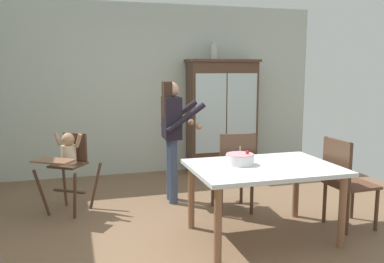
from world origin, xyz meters
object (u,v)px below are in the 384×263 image
at_px(ceramic_vase, 214,52).
at_px(dining_table, 263,174).
at_px(high_chair_with_toddler, 68,158).
at_px(adult_person, 172,126).
at_px(birthday_cake, 240,159).
at_px(dining_chair_far_side, 235,167).
at_px(dining_chair_right_end, 344,177).
at_px(china_cabinet, 222,116).

bearing_deg(ceramic_vase, dining_table, -98.52).
bearing_deg(high_chair_with_toddler, adult_person, 35.80).
bearing_deg(adult_person, dining_table, -153.67).
height_order(birthday_cake, dining_chair_far_side, dining_chair_far_side).
bearing_deg(dining_chair_right_end, adult_person, 46.16).
height_order(ceramic_vase, adult_person, ceramic_vase).
bearing_deg(china_cabinet, birthday_cake, -106.45).
xyz_separation_m(adult_person, birthday_cake, (0.40, -1.24, -0.17)).
bearing_deg(high_chair_with_toddler, birthday_cake, -2.04).
height_order(ceramic_vase, dining_chair_far_side, ceramic_vase).
xyz_separation_m(birthday_cake, dining_chair_far_side, (0.20, 0.62, -0.24)).
relative_size(high_chair_with_toddler, adult_person, 0.62).
height_order(high_chair_with_toddler, dining_chair_far_side, dining_chair_far_side).
height_order(china_cabinet, dining_chair_far_side, china_cabinet).
xyz_separation_m(china_cabinet, adult_person, (-1.15, -1.32, 0.05)).
xyz_separation_m(dining_table, dining_chair_far_side, (-0.00, 0.73, -0.09)).
distance_m(dining_table, birthday_cake, 0.27).
distance_m(high_chair_with_toddler, adult_person, 1.30).
xyz_separation_m(birthday_cake, dining_chair_right_end, (1.13, -0.12, -0.24)).
height_order(high_chair_with_toddler, birthday_cake, high_chair_with_toddler).
bearing_deg(dining_chair_right_end, dining_table, 87.26).
relative_size(china_cabinet, dining_chair_far_side, 1.91).
bearing_deg(birthday_cake, adult_person, 107.77).
xyz_separation_m(ceramic_vase, dining_table, (-0.40, -2.67, -1.30)).
bearing_deg(dining_chair_far_side, high_chair_with_toddler, -13.23).
height_order(china_cabinet, ceramic_vase, ceramic_vase).
distance_m(birthday_cake, dining_chair_right_end, 1.17).
height_order(birthday_cake, dining_chair_right_end, dining_chair_right_end).
relative_size(dining_table, dining_chair_right_end, 1.49).
bearing_deg(china_cabinet, dining_table, -101.67).
xyz_separation_m(china_cabinet, dining_chair_far_side, (-0.55, -1.94, -0.37)).
bearing_deg(birthday_cake, high_chair_with_toddler, 144.27).
distance_m(china_cabinet, birthday_cake, 2.67).
height_order(high_chair_with_toddler, dining_chair_right_end, dining_chair_right_end).
relative_size(dining_table, birthday_cake, 5.10).
bearing_deg(ceramic_vase, dining_chair_right_end, -78.83).
xyz_separation_m(high_chair_with_toddler, dining_chair_far_side, (1.86, -0.58, -0.10)).
xyz_separation_m(adult_person, dining_chair_right_end, (1.53, -1.36, -0.41)).
xyz_separation_m(ceramic_vase, dining_chair_far_side, (-0.40, -1.94, -1.40)).
bearing_deg(birthday_cake, china_cabinet, 73.55).
bearing_deg(high_chair_with_toddler, china_cabinet, 63.17).
distance_m(adult_person, dining_chair_far_side, 0.96).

